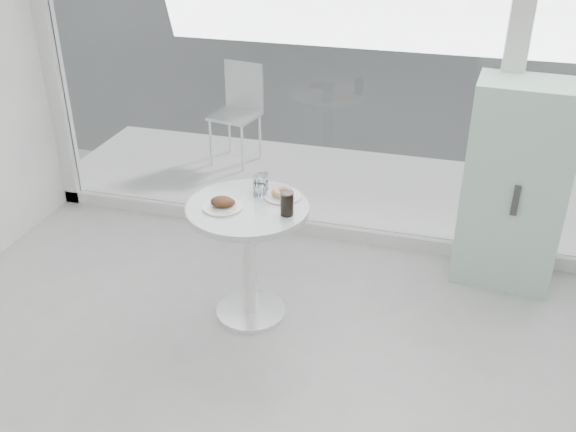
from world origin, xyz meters
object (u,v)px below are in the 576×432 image
(patio_chair, at_px, (239,107))
(main_table, at_px, (249,238))
(plate_donut, at_px, (282,194))
(cola_glass, at_px, (287,204))
(water_tumbler_b, at_px, (260,187))
(mint_cabinet, at_px, (515,186))
(water_tumbler_a, at_px, (263,183))
(plate_fritter, at_px, (223,204))

(patio_chair, bearing_deg, main_table, -58.45)
(patio_chair, distance_m, plate_donut, 2.29)
(main_table, relative_size, cola_glass, 5.40)
(main_table, height_order, water_tumbler_b, water_tumbler_b)
(main_table, distance_m, water_tumbler_b, 0.31)
(main_table, distance_m, mint_cabinet, 1.76)
(cola_glass, bearing_deg, water_tumbler_a, 131.09)
(patio_chair, bearing_deg, mint_cabinet, -18.68)
(plate_fritter, distance_m, plate_donut, 0.37)
(mint_cabinet, bearing_deg, main_table, -145.42)
(plate_fritter, relative_size, water_tumbler_b, 1.86)
(mint_cabinet, bearing_deg, plate_fritter, -145.56)
(water_tumbler_b, bearing_deg, plate_fritter, -126.62)
(main_table, xyz_separation_m, plate_fritter, (-0.12, -0.07, 0.25))
(plate_fritter, height_order, water_tumbler_a, water_tumbler_a)
(mint_cabinet, relative_size, cola_glass, 9.64)
(water_tumbler_a, bearing_deg, water_tumbler_b, -85.83)
(main_table, relative_size, plate_donut, 3.43)
(water_tumbler_a, height_order, cola_glass, cola_glass)
(plate_fritter, height_order, cola_glass, cola_glass)
(main_table, height_order, cola_glass, cola_glass)
(cola_glass, bearing_deg, patio_chair, 115.98)
(plate_fritter, distance_m, water_tumbler_a, 0.32)
(mint_cabinet, height_order, water_tumbler_a, mint_cabinet)
(plate_fritter, bearing_deg, plate_donut, 38.03)
(mint_cabinet, bearing_deg, patio_chair, 155.22)
(water_tumbler_a, distance_m, water_tumbler_b, 0.07)
(patio_chair, xyz_separation_m, cola_glass, (1.09, -2.25, 0.27))
(plate_donut, relative_size, water_tumbler_a, 2.03)
(main_table, height_order, mint_cabinet, mint_cabinet)
(main_table, height_order, plate_fritter, plate_fritter)
(main_table, height_order, plate_donut, plate_donut)
(patio_chair, bearing_deg, plate_fritter, -61.81)
(plate_fritter, relative_size, plate_donut, 1.03)
(patio_chair, relative_size, water_tumbler_a, 8.22)
(patio_chair, bearing_deg, plate_donut, -53.15)
(patio_chair, relative_size, cola_glass, 6.36)
(patio_chair, xyz_separation_m, plate_donut, (1.01, -2.04, 0.23))
(mint_cabinet, relative_size, water_tumbler_a, 12.45)
(plate_donut, height_order, water_tumbler_b, water_tumbler_b)
(plate_donut, bearing_deg, mint_cabinet, 28.06)
(main_table, relative_size, plate_fritter, 3.34)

